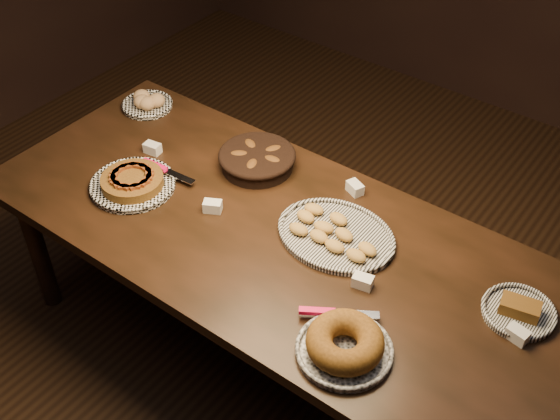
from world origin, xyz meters
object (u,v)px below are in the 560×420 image
Objects in this scene: apple_tart_plate at (133,182)px; madeleine_platter at (334,234)px; buffet_table at (280,249)px; bundt_cake_plate at (345,344)px.

madeleine_platter is at bearing 0.40° from apple_tart_plate.
apple_tart_plate is 0.82× the size of madeleine_platter.
madeleine_platter is at bearing 33.11° from buffet_table.
buffet_table is 6.59× the size of bundt_cake_plate.
apple_tart_plate reaches higher than madeleine_platter.
apple_tart_plate is at bearing -168.75° from buffet_table.
bundt_cake_plate is (0.48, -0.31, 0.11)m from buffet_table.
buffet_table is 0.22m from madeleine_platter.
bundt_cake_plate is at bearing -25.11° from apple_tart_plate.
apple_tart_plate reaches higher than buffet_table.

